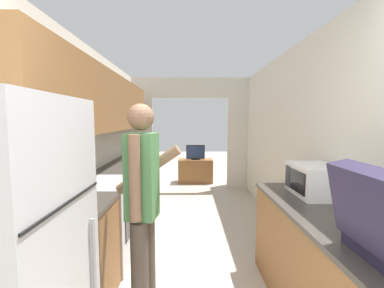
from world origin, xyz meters
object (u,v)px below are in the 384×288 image
at_px(person, 143,209).
at_px(television, 195,152).
at_px(microwave, 315,180).
at_px(tv_cabinet, 195,171).
at_px(range_oven, 103,221).

distance_m(person, television, 4.47).
distance_m(person, microwave, 1.53).
relative_size(person, television, 3.67).
bearing_deg(television, person, -96.64).
height_order(microwave, tv_cabinet, microwave).
height_order(person, microwave, person).
bearing_deg(television, tv_cabinet, 90.00).
bearing_deg(microwave, range_oven, 166.09).
xyz_separation_m(person, television, (0.52, 4.44, -0.15)).
xyz_separation_m(range_oven, microwave, (2.09, -0.52, 0.58)).
xyz_separation_m(range_oven, television, (1.12, 3.55, 0.30)).
distance_m(microwave, television, 4.19).
height_order(tv_cabinet, television, television).
distance_m(range_oven, person, 1.17).
xyz_separation_m(person, microwave, (1.48, 0.37, 0.12)).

